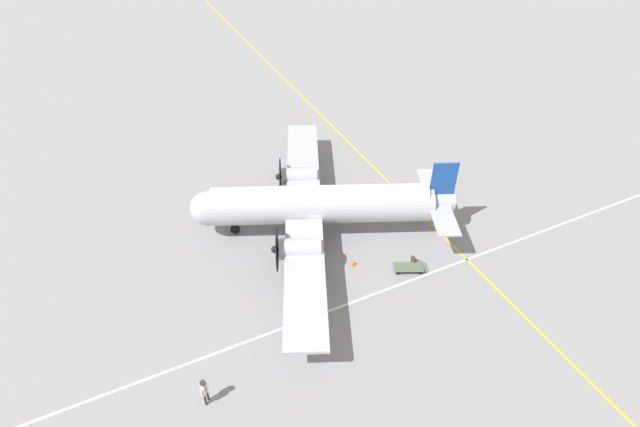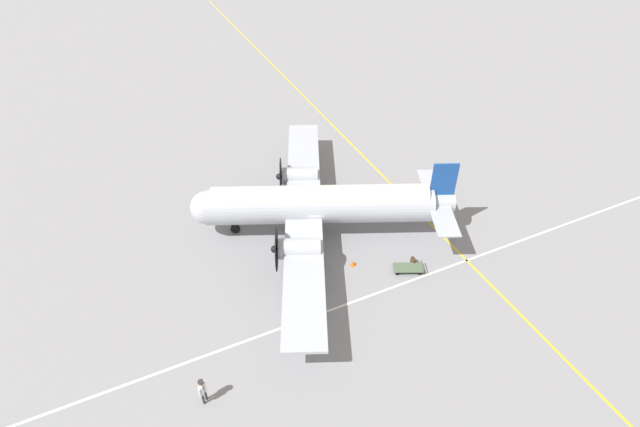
{
  "view_description": "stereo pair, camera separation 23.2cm",
  "coord_description": "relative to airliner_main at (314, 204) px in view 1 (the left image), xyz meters",
  "views": [
    {
      "loc": [
        -25.1,
        11.93,
        24.02
      ],
      "look_at": [
        0.0,
        0.0,
        1.65
      ],
      "focal_mm": 28.0,
      "sensor_mm": 36.0,
      "label": 1
    },
    {
      "loc": [
        -25.2,
        11.72,
        24.02
      ],
      "look_at": [
        0.0,
        0.0,
        1.65
      ],
      "focal_mm": 28.0,
      "sensor_mm": 36.0,
      "label": 2
    }
  ],
  "objects": [
    {
      "name": "apron_line_northsouth",
      "position": [
        -7.24,
        -0.38,
        -2.5
      ],
      "size": [
        0.16,
        120.0,
        0.01
      ],
      "color": "silver",
      "rests_on": "ground_plane"
    },
    {
      "name": "ground_plane",
      "position": [
        -0.16,
        -0.38,
        -2.5
      ],
      "size": [
        300.0,
        300.0,
        0.0
      ],
      "primitive_type": "plane",
      "color": "gray"
    },
    {
      "name": "baggage_cart",
      "position": [
        -6.38,
        -4.01,
        -2.23
      ],
      "size": [
        1.68,
        2.18,
        0.56
      ],
      "rotation": [
        0.0,
        0.0,
        1.14
      ],
      "color": "#4C6047",
      "rests_on": "ground_plane"
    },
    {
      "name": "traffic_cone",
      "position": [
        -4.35,
        -0.91,
        -2.29
      ],
      "size": [
        0.35,
        0.35,
        0.46
      ],
      "color": "orange",
      "rests_on": "ground_plane"
    },
    {
      "name": "crew_foreground",
      "position": [
        -10.0,
        10.81,
        -1.36
      ],
      "size": [
        0.47,
        0.46,
        1.82
      ],
      "rotation": [
        0.0,
        0.0,
        2.38
      ],
      "color": "#2D2D33",
      "rests_on": "ground_plane"
    },
    {
      "name": "airliner_main",
      "position": [
        0.0,
        0.0,
        0.0
      ],
      "size": [
        23.23,
        18.37,
        5.72
      ],
      "rotation": [
        0.0,
        0.0,
        1.16
      ],
      "color": "#ADB2BC",
      "rests_on": "ground_plane"
    },
    {
      "name": "suitcase_near_door",
      "position": [
        -6.0,
        -4.63,
        -2.2
      ],
      "size": [
        0.41,
        0.17,
        0.64
      ],
      "color": "#47331E",
      "rests_on": "ground_plane"
    },
    {
      "name": "apron_line_eastwest",
      "position": [
        -0.16,
        -8.22,
        -2.5
      ],
      "size": [
        120.0,
        0.16,
        0.01
      ],
      "color": "gold",
      "rests_on": "ground_plane"
    }
  ]
}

